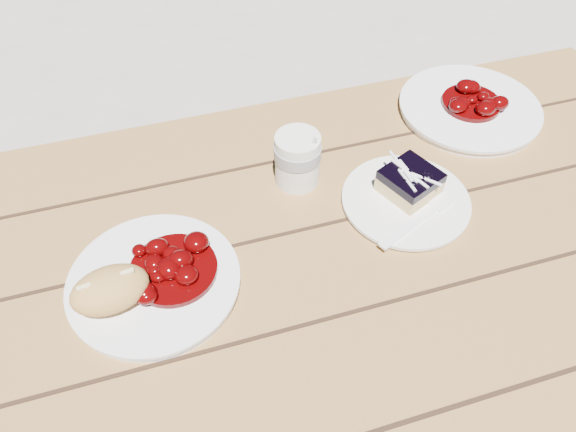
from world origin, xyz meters
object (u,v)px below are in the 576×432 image
object	(u,v)px
second_plate	(469,109)
picnic_table	(141,374)
main_plate	(154,283)
dessert_plate	(406,201)
bread_roll	(110,290)
coffee_cup	(297,159)
blueberry_cake	(410,182)

from	to	relation	value
second_plate	picnic_table	bearing A→B (deg)	-158.63
main_plate	dessert_plate	size ratio (longest dim) A/B	1.19
picnic_table	dessert_plate	bearing A→B (deg)	10.38
main_plate	dessert_plate	xyz separation A→B (m)	(0.41, 0.04, -0.00)
bread_roll	dessert_plate	world-z (taller)	bread_roll
second_plate	bread_roll	bearing A→B (deg)	-160.16
picnic_table	main_plate	xyz separation A→B (m)	(0.06, 0.04, 0.17)
main_plate	coffee_cup	xyz separation A→B (m)	(0.26, 0.15, 0.04)
picnic_table	coffee_cup	distance (m)	0.42
dessert_plate	blueberry_cake	distance (m)	0.03
bread_roll	dessert_plate	bearing A→B (deg)	7.83
dessert_plate	second_plate	xyz separation A→B (m)	(0.21, 0.18, 0.00)
picnic_table	main_plate	world-z (taller)	main_plate
picnic_table	dessert_plate	distance (m)	0.50
main_plate	second_plate	world-z (taller)	same
picnic_table	main_plate	distance (m)	0.18
picnic_table	blueberry_cake	size ratio (longest dim) A/B	19.47
bread_roll	second_plate	distance (m)	0.72
picnic_table	main_plate	bearing A→B (deg)	35.91
bread_roll	blueberry_cake	world-z (taller)	bread_roll
dessert_plate	blueberry_cake	xyz separation A→B (m)	(0.01, 0.02, 0.03)
picnic_table	blueberry_cake	distance (m)	0.52
picnic_table	coffee_cup	size ratio (longest dim) A/B	21.93
picnic_table	bread_roll	bearing A→B (deg)	83.87
bread_roll	second_plate	size ratio (longest dim) A/B	0.41
picnic_table	second_plate	bearing A→B (deg)	21.37
picnic_table	second_plate	distance (m)	0.75
dessert_plate	bread_roll	bearing A→B (deg)	-172.17
picnic_table	bread_roll	distance (m)	0.21
blueberry_cake	second_plate	size ratio (longest dim) A/B	0.40
coffee_cup	picnic_table	bearing A→B (deg)	-149.17
main_plate	coffee_cup	bearing A→B (deg)	29.62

